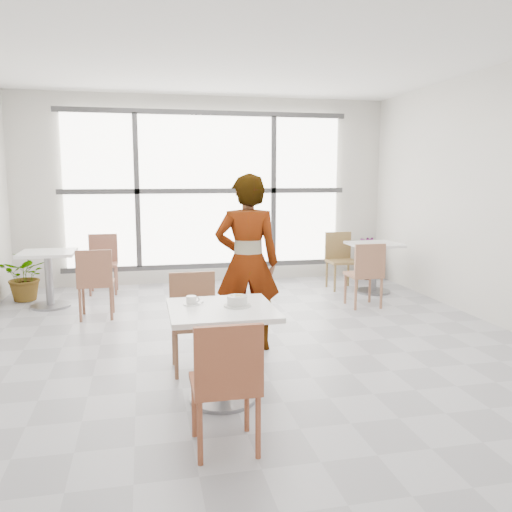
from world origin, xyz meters
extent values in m
plane|color=#9E9EA5|center=(0.00, 0.00, 0.00)|extent=(7.00, 7.00, 0.00)
plane|color=white|center=(0.00, 0.00, 3.00)|extent=(7.00, 7.00, 0.00)
plane|color=silver|center=(0.00, 3.50, 1.50)|extent=(6.00, 0.00, 6.00)
plane|color=silver|center=(0.00, -3.50, 1.50)|extent=(6.00, 0.00, 6.00)
cube|color=white|center=(0.00, 3.44, 1.50)|extent=(4.40, 0.04, 2.40)
cube|color=#3F3F42|center=(0.00, 3.41, 1.50)|extent=(4.60, 0.05, 0.08)
cube|color=#3F3F42|center=(-1.10, 3.41, 1.50)|extent=(0.08, 0.05, 2.40)
cube|color=#3F3F42|center=(1.10, 3.41, 1.50)|extent=(0.08, 0.05, 2.40)
cube|color=#3F3F42|center=(0.00, 3.41, 0.28)|extent=(4.60, 0.05, 0.08)
cube|color=#3F3F42|center=(0.00, 3.41, 2.72)|extent=(4.60, 0.05, 0.08)
cube|color=white|center=(-0.46, -1.17, 0.73)|extent=(0.80, 0.80, 0.04)
cylinder|color=gray|center=(-0.46, -1.17, 0.35)|extent=(0.10, 0.10, 0.71)
cylinder|color=gray|center=(-0.46, -1.17, 0.01)|extent=(0.52, 0.52, 0.03)
cube|color=#9B5034|center=(-0.55, -1.88, 0.43)|extent=(0.42, 0.42, 0.04)
cube|color=#9B5034|center=(-0.55, -2.07, 0.66)|extent=(0.42, 0.04, 0.42)
cylinder|color=#9B5034|center=(-0.37, -1.70, 0.21)|extent=(0.04, 0.04, 0.41)
cylinder|color=#9B5034|center=(-0.37, -2.06, 0.21)|extent=(0.04, 0.04, 0.41)
cylinder|color=#9B5034|center=(-0.73, -1.70, 0.21)|extent=(0.04, 0.04, 0.41)
cylinder|color=#9B5034|center=(-0.73, -2.06, 0.21)|extent=(0.04, 0.04, 0.41)
cube|color=#8D5C3F|center=(-0.60, -0.48, 0.43)|extent=(0.42, 0.42, 0.04)
cube|color=#8D5C3F|center=(-0.60, -0.29, 0.66)|extent=(0.42, 0.04, 0.42)
cylinder|color=#8D5C3F|center=(-0.78, -0.66, 0.21)|extent=(0.04, 0.04, 0.41)
cylinder|color=#8D5C3F|center=(-0.78, -0.30, 0.21)|extent=(0.04, 0.04, 0.41)
cylinder|color=#8D5C3F|center=(-0.42, -0.66, 0.21)|extent=(0.04, 0.04, 0.41)
cylinder|color=#8D5C3F|center=(-0.42, -0.30, 0.21)|extent=(0.04, 0.04, 0.41)
cylinder|color=silver|center=(-0.33, -1.17, 0.76)|extent=(0.21, 0.21, 0.01)
cylinder|color=silver|center=(-0.33, -1.17, 0.80)|extent=(0.16, 0.16, 0.07)
torus|color=silver|center=(-0.33, -1.17, 0.83)|extent=(0.16, 0.16, 0.01)
cylinder|color=tan|center=(-0.33, -1.17, 0.80)|extent=(0.14, 0.14, 0.05)
cylinder|color=beige|center=(-0.33, -1.14, 0.83)|extent=(0.03, 0.03, 0.02)
cylinder|color=beige|center=(-0.33, -1.12, 0.83)|extent=(0.03, 0.03, 0.02)
cylinder|color=#F8EAA0|center=(-0.33, -1.19, 0.83)|extent=(0.03, 0.03, 0.02)
cylinder|color=beige|center=(-0.30, -1.19, 0.83)|extent=(0.03, 0.03, 0.02)
cylinder|color=beige|center=(-0.32, -1.14, 0.83)|extent=(0.03, 0.03, 0.02)
cylinder|color=beige|center=(-0.31, -1.15, 0.83)|extent=(0.03, 0.03, 0.01)
cylinder|color=beige|center=(-0.33, -1.17, 0.82)|extent=(0.03, 0.03, 0.02)
cylinder|color=beige|center=(-0.33, -1.17, 0.83)|extent=(0.03, 0.03, 0.02)
cylinder|color=beige|center=(-0.31, -1.15, 0.83)|extent=(0.03, 0.03, 0.02)
cylinder|color=beige|center=(-0.33, -1.17, 0.83)|extent=(0.03, 0.03, 0.02)
cylinder|color=#F6EE9F|center=(-0.37, -1.15, 0.83)|extent=(0.03, 0.03, 0.02)
cylinder|color=beige|center=(-0.32, -1.20, 0.83)|extent=(0.03, 0.03, 0.02)
cylinder|color=white|center=(-0.68, -1.04, 0.75)|extent=(0.13, 0.13, 0.01)
cylinder|color=white|center=(-0.68, -1.04, 0.79)|extent=(0.08, 0.08, 0.06)
torus|color=white|center=(-0.63, -1.04, 0.79)|extent=(0.05, 0.01, 0.05)
cylinder|color=black|center=(-0.68, -1.04, 0.81)|extent=(0.07, 0.07, 0.00)
cube|color=silver|center=(-0.63, -1.06, 0.76)|extent=(0.09, 0.05, 0.00)
sphere|color=silver|center=(-0.59, -1.04, 0.76)|extent=(0.02, 0.02, 0.02)
imported|color=black|center=(-0.02, 0.03, 0.88)|extent=(0.70, 0.51, 1.77)
cube|color=white|center=(-2.27, 2.24, 0.73)|extent=(0.70, 0.70, 0.04)
cylinder|color=gray|center=(-2.27, 2.24, 0.35)|extent=(0.10, 0.10, 0.71)
cylinder|color=gray|center=(-2.27, 2.24, 0.01)|extent=(0.52, 0.52, 0.03)
cube|color=silver|center=(2.34, 2.15, 0.73)|extent=(0.70, 0.70, 0.04)
cylinder|color=slate|center=(2.34, 2.15, 0.35)|extent=(0.10, 0.10, 0.71)
cylinder|color=slate|center=(2.34, 2.15, 0.01)|extent=(0.52, 0.52, 0.03)
cube|color=#8D5941|center=(-1.61, 1.57, 0.43)|extent=(0.42, 0.42, 0.04)
cube|color=#8D5941|center=(-1.61, 1.38, 0.66)|extent=(0.42, 0.04, 0.42)
cylinder|color=#8D5941|center=(-1.43, 1.75, 0.21)|extent=(0.04, 0.04, 0.41)
cylinder|color=#8D5941|center=(-1.43, 1.39, 0.21)|extent=(0.04, 0.04, 0.41)
cylinder|color=#8D5941|center=(-1.79, 1.75, 0.21)|extent=(0.04, 0.04, 0.41)
cylinder|color=#8D5941|center=(-1.79, 1.39, 0.21)|extent=(0.04, 0.04, 0.41)
cube|color=#8C5644|center=(-1.63, 2.96, 0.43)|extent=(0.42, 0.42, 0.04)
cube|color=#8C5644|center=(-1.63, 3.15, 0.66)|extent=(0.42, 0.04, 0.42)
cylinder|color=#8C5644|center=(-1.81, 2.78, 0.21)|extent=(0.04, 0.04, 0.41)
cylinder|color=#8C5644|center=(-1.81, 3.14, 0.21)|extent=(0.04, 0.04, 0.41)
cylinder|color=#8C5644|center=(-1.45, 2.78, 0.21)|extent=(0.04, 0.04, 0.41)
cylinder|color=#8C5644|center=(-1.45, 3.14, 0.21)|extent=(0.04, 0.04, 0.41)
cube|color=#9B674D|center=(1.84, 1.39, 0.43)|extent=(0.42, 0.42, 0.04)
cube|color=#9B674D|center=(1.84, 1.20, 0.66)|extent=(0.42, 0.04, 0.42)
cylinder|color=#9B674D|center=(2.02, 1.57, 0.21)|extent=(0.04, 0.04, 0.41)
cylinder|color=#9B674D|center=(2.02, 1.21, 0.21)|extent=(0.04, 0.04, 0.41)
cylinder|color=#9B674D|center=(1.66, 1.57, 0.21)|extent=(0.04, 0.04, 0.41)
cylinder|color=#9B674D|center=(1.66, 1.21, 0.21)|extent=(0.04, 0.04, 0.41)
cube|color=olive|center=(1.96, 2.48, 0.43)|extent=(0.42, 0.42, 0.04)
cube|color=olive|center=(1.96, 2.67, 0.66)|extent=(0.42, 0.04, 0.42)
cylinder|color=olive|center=(1.78, 2.30, 0.21)|extent=(0.04, 0.04, 0.41)
cylinder|color=olive|center=(1.78, 2.66, 0.21)|extent=(0.04, 0.04, 0.41)
cylinder|color=olive|center=(2.14, 2.30, 0.21)|extent=(0.04, 0.04, 0.41)
cylinder|color=olive|center=(2.14, 2.66, 0.21)|extent=(0.04, 0.04, 0.41)
imported|color=#4C713E|center=(-2.65, 2.70, 0.35)|extent=(0.73, 0.66, 0.70)
imported|color=#40873C|center=(2.70, 3.17, 0.35)|extent=(0.50, 0.50, 0.69)
camera|label=1|loc=(-1.02, -5.02, 1.74)|focal=36.67mm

